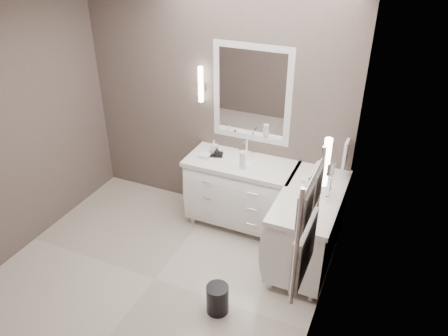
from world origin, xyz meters
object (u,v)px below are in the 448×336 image
at_px(vanity_back, 241,189).
at_px(vanity_right, 308,224).
at_px(waste_bin, 217,299).
at_px(towel_ladder, 306,232).

bearing_deg(vanity_back, vanity_right, -20.38).
relative_size(vanity_back, vanity_right, 1.00).
relative_size(vanity_back, waste_bin, 4.23).
xyz_separation_m(towel_ladder, waste_bin, (-0.79, 0.29, -1.25)).
bearing_deg(waste_bin, towel_ladder, -20.18).
distance_m(vanity_right, waste_bin, 1.21).
bearing_deg(towel_ladder, waste_bin, 159.82).
bearing_deg(vanity_right, vanity_back, 159.62).
relative_size(vanity_right, towel_ladder, 1.38).
bearing_deg(waste_bin, vanity_back, 103.04).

